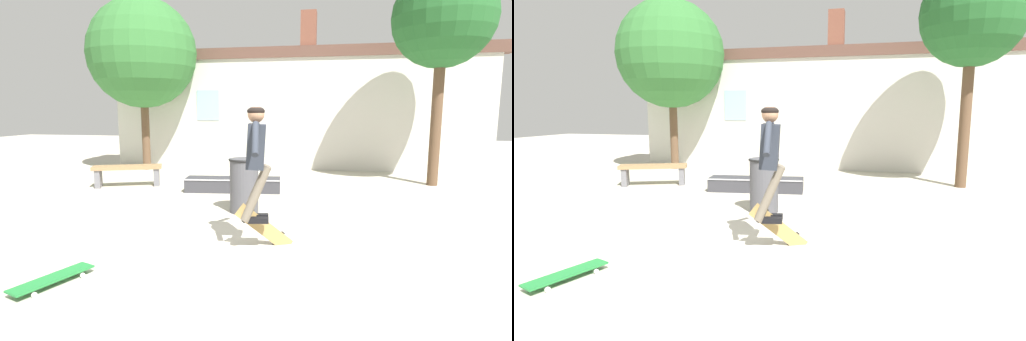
% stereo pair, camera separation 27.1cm
% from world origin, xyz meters
% --- Properties ---
extents(ground_plane, '(40.00, 40.00, 0.00)m').
position_xyz_m(ground_plane, '(0.00, 0.00, 0.00)').
color(ground_plane, beige).
extents(building_backdrop, '(11.63, 0.52, 4.53)m').
position_xyz_m(building_backdrop, '(0.00, 7.13, 1.86)').
color(building_backdrop, beige).
rests_on(building_backdrop, ground_plane).
extents(tree_right, '(2.22, 2.22, 4.91)m').
position_xyz_m(tree_right, '(3.56, 5.08, 3.76)').
color(tree_right, brown).
rests_on(tree_right, ground_plane).
extents(tree_left, '(3.09, 3.09, 4.90)m').
position_xyz_m(tree_left, '(-4.20, 6.12, 3.35)').
color(tree_left, brown).
rests_on(tree_left, ground_plane).
extents(park_bench, '(1.57, 0.95, 0.49)m').
position_xyz_m(park_bench, '(-3.41, 3.56, 0.35)').
color(park_bench, '#99754C').
rests_on(park_bench, ground_plane).
extents(skate_ledge, '(2.10, 0.78, 0.30)m').
position_xyz_m(skate_ledge, '(-0.88, 3.47, 0.15)').
color(skate_ledge, '#38383D').
rests_on(skate_ledge, ground_plane).
extents(trash_bin, '(0.54, 0.54, 0.94)m').
position_xyz_m(trash_bin, '(-0.25, 1.80, 0.49)').
color(trash_bin, '#47474C').
rests_on(trash_bin, ground_plane).
extents(skater, '(0.43, 1.17, 1.46)m').
position_xyz_m(skater, '(0.31, 0.04, 1.24)').
color(skater, '#282D38').
extents(skateboard_flipping, '(0.72, 0.38, 0.70)m').
position_xyz_m(skateboard_flipping, '(0.40, 0.13, 0.24)').
color(skateboard_flipping, '#AD894C').
extents(skateboard_resting, '(0.48, 0.87, 0.08)m').
position_xyz_m(skateboard_resting, '(-1.52, -1.44, 0.07)').
color(skateboard_resting, '#237F38').
rests_on(skateboard_resting, ground_plane).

